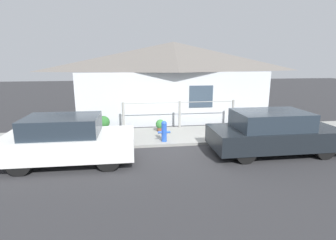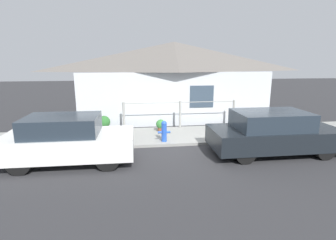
{
  "view_description": "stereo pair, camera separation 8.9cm",
  "coord_description": "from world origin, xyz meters",
  "px_view_note": "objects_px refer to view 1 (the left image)",
  "views": [
    {
      "loc": [
        -2.04,
        -8.68,
        3.02
      ],
      "look_at": [
        -0.78,
        0.3,
        0.9
      ],
      "focal_mm": 28.0,
      "sensor_mm": 36.0,
      "label": 1
    },
    {
      "loc": [
        -1.96,
        -8.69,
        3.02
      ],
      "look_at": [
        -0.78,
        0.3,
        0.9
      ],
      "focal_mm": 28.0,
      "sensor_mm": 36.0,
      "label": 2
    }
  ],
  "objects_px": {
    "car_right": "(273,132)",
    "fire_hydrant": "(164,131)",
    "potted_plant_near_hydrant": "(160,125)",
    "potted_plant_by_fence": "(104,122)",
    "car_left": "(68,140)"
  },
  "relations": [
    {
      "from": "car_left",
      "to": "fire_hydrant",
      "type": "bearing_deg",
      "value": 25.44
    },
    {
      "from": "car_left",
      "to": "potted_plant_near_hydrant",
      "type": "distance_m",
      "value": 4.1
    },
    {
      "from": "car_right",
      "to": "potted_plant_by_fence",
      "type": "relative_size",
      "value": 6.59
    },
    {
      "from": "fire_hydrant",
      "to": "potted_plant_by_fence",
      "type": "bearing_deg",
      "value": 142.51
    },
    {
      "from": "car_left",
      "to": "potted_plant_by_fence",
      "type": "distance_m",
      "value": 3.24
    },
    {
      "from": "car_left",
      "to": "potted_plant_by_fence",
      "type": "relative_size",
      "value": 5.97
    },
    {
      "from": "car_left",
      "to": "car_right",
      "type": "height_order",
      "value": "car_left"
    },
    {
      "from": "car_right",
      "to": "fire_hydrant",
      "type": "relative_size",
      "value": 5.44
    },
    {
      "from": "car_right",
      "to": "fire_hydrant",
      "type": "height_order",
      "value": "car_right"
    },
    {
      "from": "car_right",
      "to": "potted_plant_near_hydrant",
      "type": "bearing_deg",
      "value": 141.05
    },
    {
      "from": "fire_hydrant",
      "to": "potted_plant_by_fence",
      "type": "xyz_separation_m",
      "value": [
        -2.3,
        1.76,
        -0.04
      ]
    },
    {
      "from": "fire_hydrant",
      "to": "potted_plant_near_hydrant",
      "type": "distance_m",
      "value": 1.37
    },
    {
      "from": "potted_plant_by_fence",
      "to": "potted_plant_near_hydrant",
      "type": "bearing_deg",
      "value": -9.73
    },
    {
      "from": "fire_hydrant",
      "to": "car_left",
      "type": "bearing_deg",
      "value": -155.21
    },
    {
      "from": "car_right",
      "to": "potted_plant_by_fence",
      "type": "bearing_deg",
      "value": 151.29
    }
  ]
}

